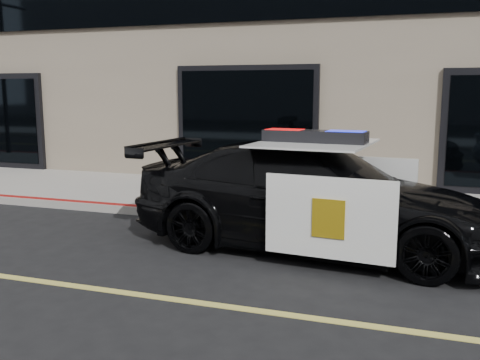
% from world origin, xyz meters
% --- Properties ---
extents(ground, '(120.00, 120.00, 0.00)m').
position_xyz_m(ground, '(0.00, 0.00, 0.00)').
color(ground, black).
rests_on(ground, ground).
extents(sidewalk_n, '(60.00, 3.50, 0.15)m').
position_xyz_m(sidewalk_n, '(0.00, 5.25, 0.07)').
color(sidewalk_n, gray).
rests_on(sidewalk_n, ground).
extents(police_car, '(3.08, 5.68, 1.74)m').
position_xyz_m(police_car, '(1.49, 2.45, 0.78)').
color(police_car, black).
rests_on(police_car, ground).
extents(fire_hydrant, '(0.38, 0.52, 0.83)m').
position_xyz_m(fire_hydrant, '(-0.59, 4.13, 0.54)').
color(fire_hydrant, beige).
rests_on(fire_hydrant, sidewalk_n).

